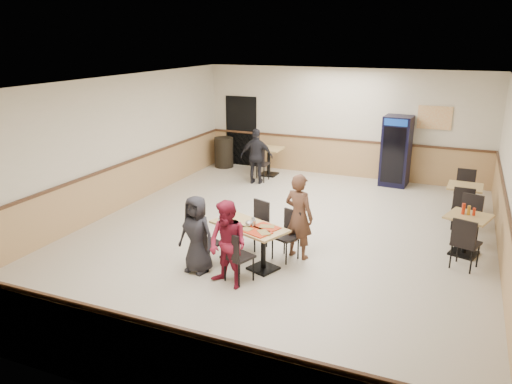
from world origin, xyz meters
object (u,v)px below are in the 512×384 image
at_px(back_table, 269,157).
at_px(trash_bin, 224,152).
at_px(diner_woman_left, 197,234).
at_px(side_table_near, 467,229).
at_px(diner_woman_right, 228,245).
at_px(diner_man_opposite, 299,216).
at_px(side_table_far, 464,197).
at_px(lone_diner, 257,156).
at_px(main_table, 249,238).
at_px(pepsi_cooler, 396,151).

relative_size(back_table, trash_bin, 0.88).
bearing_deg(diner_woman_left, side_table_near, 38.57).
xyz_separation_m(diner_woman_right, diner_man_opposite, (0.68, 1.48, 0.07)).
relative_size(side_table_far, back_table, 0.96).
distance_m(side_table_near, back_table, 6.42).
distance_m(lone_diner, trash_bin, 2.05).
height_order(diner_woman_right, lone_diner, lone_diner).
relative_size(diner_woman_right, lone_diner, 0.95).
distance_m(main_table, lone_diner, 4.99).
bearing_deg(trash_bin, side_table_far, -16.82).
xyz_separation_m(main_table, lone_diner, (-1.81, 4.64, 0.27)).
bearing_deg(back_table, diner_man_opposite, -63.13).
distance_m(diner_man_opposite, side_table_far, 4.22).
xyz_separation_m(lone_diner, side_table_near, (5.28, -2.76, -0.24)).
relative_size(lone_diner, pepsi_cooler, 0.81).
distance_m(diner_man_opposite, back_table, 5.54).
distance_m(diner_woman_left, side_table_near, 4.85).
bearing_deg(main_table, lone_diner, 132.47).
distance_m(pepsi_cooler, trash_bin, 5.06).
distance_m(lone_diner, side_table_far, 5.26).
bearing_deg(side_table_near, diner_woman_right, -141.38).
bearing_deg(side_table_near, main_table, -151.56).
bearing_deg(side_table_near, back_table, 145.25).
height_order(main_table, diner_woman_right, diner_woman_right).
xyz_separation_m(diner_woman_right, side_table_far, (3.36, 4.72, -0.21)).
bearing_deg(diner_woman_right, side_table_near, 54.80).
height_order(diner_woman_left, pepsi_cooler, pepsi_cooler).
xyz_separation_m(diner_man_opposite, pepsi_cooler, (0.94, 5.33, 0.15)).
relative_size(diner_woman_left, diner_woman_right, 0.94).
xyz_separation_m(diner_woman_left, diner_woman_right, (0.71, -0.28, 0.04)).
bearing_deg(back_table, lone_diner, -90.00).
bearing_deg(main_table, diner_woman_right, -67.62).
xyz_separation_m(diner_woman_left, side_table_far, (4.08, 4.44, -0.16)).
height_order(main_table, diner_man_opposite, diner_man_opposite).
relative_size(diner_man_opposite, side_table_near, 1.76).
relative_size(diner_man_opposite, trash_bin, 1.73).
bearing_deg(main_table, trash_bin, 141.23).
bearing_deg(diner_man_opposite, lone_diner, -42.56).
distance_m(main_table, side_table_far, 5.12).
height_order(diner_man_opposite, pepsi_cooler, pepsi_cooler).
distance_m(side_table_far, trash_bin, 7.09).
xyz_separation_m(lone_diner, back_table, (0.00, 0.90, -0.22)).
distance_m(main_table, diner_woman_left, 0.94).
bearing_deg(pepsi_cooler, lone_diner, -155.69).
bearing_deg(side_table_far, diner_woman_left, -132.55).
bearing_deg(diner_woman_left, pepsi_cooler, 78.18).
bearing_deg(back_table, trash_bin, 167.64).
relative_size(pepsi_cooler, trash_bin, 2.06).
bearing_deg(pepsi_cooler, diner_man_opposite, -96.23).
bearing_deg(lone_diner, diner_man_opposite, 110.58).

